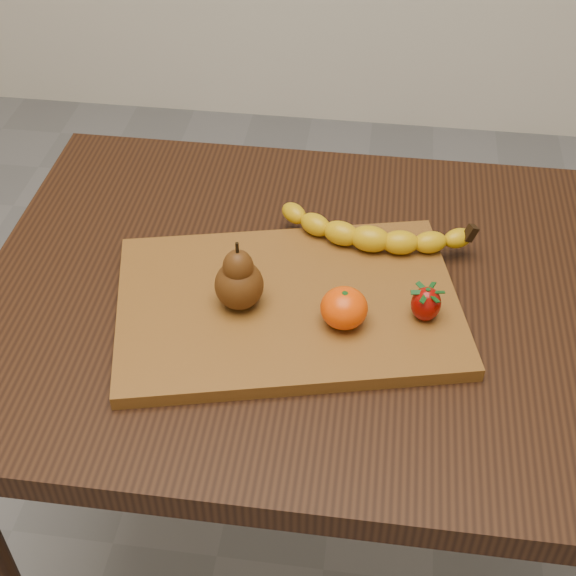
# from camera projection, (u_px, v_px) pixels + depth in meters

# --- Properties ---
(ground) EXTENTS (3.50, 3.50, 0.00)m
(ground) POSITION_uv_depth(u_px,v_px,m) (323.00, 570.00, 1.61)
(ground) COLOR slate
(ground) RESTS_ON ground
(table) EXTENTS (1.00, 0.70, 0.76)m
(table) POSITION_uv_depth(u_px,v_px,m) (337.00, 341.00, 1.17)
(table) COLOR black
(table) RESTS_ON ground
(cutting_board) EXTENTS (0.51, 0.40, 0.02)m
(cutting_board) POSITION_uv_depth(u_px,v_px,m) (288.00, 305.00, 1.07)
(cutting_board) COLOR brown
(cutting_board) RESTS_ON table
(banana) EXTENTS (0.25, 0.09, 0.04)m
(banana) POSITION_uv_depth(u_px,v_px,m) (370.00, 239.00, 1.13)
(banana) COLOR #D2A309
(banana) RESTS_ON cutting_board
(pear) EXTENTS (0.08, 0.08, 0.10)m
(pear) POSITION_uv_depth(u_px,v_px,m) (239.00, 274.00, 1.02)
(pear) COLOR #4C280C
(pear) RESTS_ON cutting_board
(mandarin) EXTENTS (0.07, 0.07, 0.05)m
(mandarin) POSITION_uv_depth(u_px,v_px,m) (344.00, 308.00, 1.01)
(mandarin) COLOR #EC4302
(mandarin) RESTS_ON cutting_board
(strawberry) EXTENTS (0.04, 0.04, 0.05)m
(strawberry) POSITION_uv_depth(u_px,v_px,m) (426.00, 303.00, 1.02)
(strawberry) COLOR #8D0803
(strawberry) RESTS_ON cutting_board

